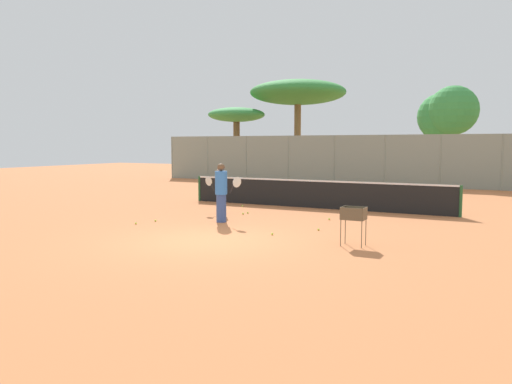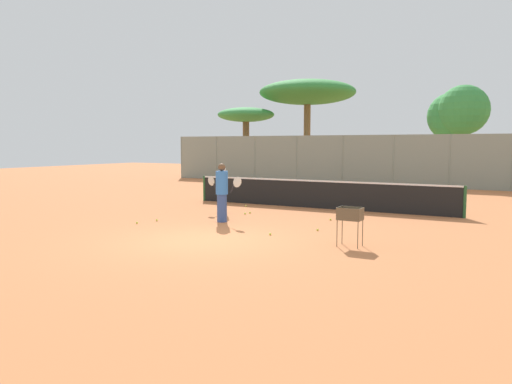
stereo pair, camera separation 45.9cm
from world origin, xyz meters
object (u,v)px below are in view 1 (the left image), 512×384
at_px(tennis_net, 314,193).
at_px(parked_car, 265,169).
at_px(player_white_outfit, 220,190).
at_px(player_red_cap, 221,192).
at_px(ball_cart, 354,217).

relative_size(tennis_net, parked_car, 2.51).
bearing_deg(tennis_net, parked_car, 123.12).
xyz_separation_m(player_white_outfit, player_red_cap, (1.06, -1.63, 0.12)).
distance_m(player_white_outfit, parked_car, 18.06).
relative_size(tennis_net, ball_cart, 11.28).
height_order(tennis_net, parked_car, parked_car).
xyz_separation_m(tennis_net, player_white_outfit, (-2.35, -2.95, 0.27)).
bearing_deg(player_white_outfit, player_red_cap, 127.12).
relative_size(ball_cart, parked_car, 0.22).
bearing_deg(player_white_outfit, parked_car, -64.06).
bearing_deg(player_red_cap, player_white_outfit, 121.01).
relative_size(player_white_outfit, ball_cart, 1.69).
bearing_deg(parked_car, player_white_outfit, -68.33).
relative_size(player_white_outfit, player_red_cap, 0.86).
height_order(player_white_outfit, player_red_cap, player_red_cap).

